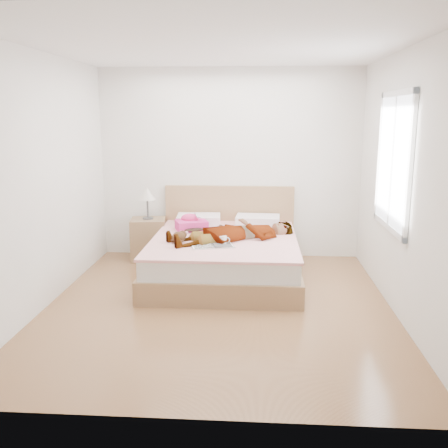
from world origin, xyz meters
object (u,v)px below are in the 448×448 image
phone (198,215)px  coffee_mug (223,240)px  plush_toy (179,237)px  nightstand (149,236)px  woman (235,229)px  towel (191,223)px  magazine (212,245)px  bed (225,254)px

phone → coffee_mug: size_ratio=0.81×
plush_toy → nightstand: bearing=120.2°
woman → towel: woman is taller
nightstand → towel: bearing=-28.3°
magazine → plush_toy: plush_toy is taller
coffee_mug → plush_toy: (-0.52, 0.05, 0.02)m
woman → phone: bearing=-156.9°
bed → magazine: bearing=-103.6°
woman → nightstand: (-1.23, 0.77, -0.29)m
woman → phone: (-0.50, 0.40, 0.08)m
woman → coffee_mug: bearing=-50.0°
phone → plush_toy: phone is taller
bed → magazine: 0.55m
phone → bed: bearing=-65.6°
towel → plush_toy: 0.68m
towel → coffee_mug: size_ratio=3.67×
woman → towel: bearing=-153.9°
woman → plush_toy: woman is taller
phone → towel: bearing=137.6°
magazine → coffee_mug: bearing=26.3°
bed → magazine: (-0.12, -0.48, 0.24)m
nightstand → coffee_mug: bearing=-44.0°
bed → plush_toy: bed is taller
phone → plush_toy: size_ratio=0.39×
magazine → plush_toy: size_ratio=2.03×
phone → plush_toy: 0.68m
woman → towel: size_ratio=3.49×
phone → nightstand: size_ratio=0.10×
magazine → phone: bearing=108.3°
towel → plush_toy: (-0.05, -0.68, -0.01)m
towel → coffee_mug: 0.87m
bed → nightstand: nightstand is taller
coffee_mug → bed: bearing=91.0°
magazine → towel: bearing=113.5°
coffee_mug → nightstand: (-1.11, 1.07, -0.23)m
phone → towel: (-0.09, 0.02, -0.11)m
phone → magazine: (0.25, -0.77, -0.19)m
woman → plush_toy: 0.69m
bed → plush_toy: size_ratio=7.87×
towel → nightstand: nightstand is taller
bed → coffee_mug: size_ratio=16.29×
woman → coffee_mug: size_ratio=12.81×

